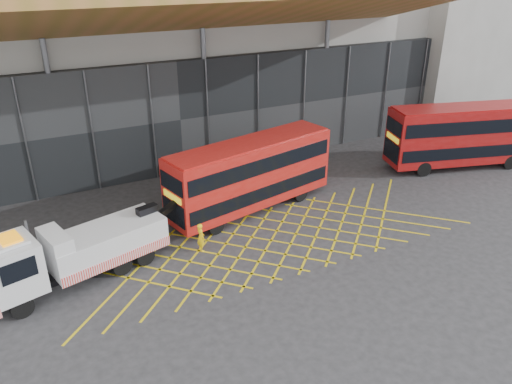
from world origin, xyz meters
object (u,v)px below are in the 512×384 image
recovery_truck (73,252)px  bus_second (465,134)px  worker (201,237)px  bus_towed (251,173)px

recovery_truck → bus_second: bearing=-10.9°
bus_second → worker: bus_second is taller
recovery_truck → bus_towed: bearing=0.0°
bus_towed → worker: size_ratio=6.91×
bus_towed → recovery_truck: bearing=-177.3°
recovery_truck → bus_second: bus_second is taller
recovery_truck → bus_second: 28.11m
recovery_truck → bus_towed: size_ratio=0.90×
bus_second → worker: 21.83m
bus_second → bus_towed: bearing=-166.9°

